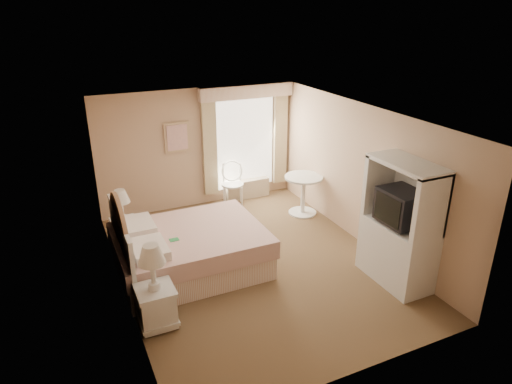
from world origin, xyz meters
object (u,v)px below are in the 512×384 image
bed (184,250)px  nightstand_far (124,226)px  nightstand_near (155,296)px  round_table (303,189)px  cafe_chair (232,180)px  armoire (399,233)px

bed → nightstand_far: bearing=120.3°
nightstand_near → round_table: (3.59, 2.27, 0.09)m
cafe_chair → round_table: bearing=-24.1°
bed → nightstand_near: bearing=-122.2°
bed → round_table: (2.86, 1.11, 0.16)m
armoire → bed: bearing=150.9°
nightstand_near → round_table: nightstand_near is taller
round_table → cafe_chair: (-1.14, 1.04, 0.01)m
bed → nightstand_far: (-0.73, 1.25, 0.02)m
nightstand_near → cafe_chair: bearing=53.5°
nightstand_far → nightstand_near: bearing=-90.0°
cafe_chair → armoire: (1.21, -3.78, 0.25)m
nightstand_near → bed: bearing=57.8°
nightstand_far → armoire: bearing=-38.2°
nightstand_far → bed: bearing=-59.7°
armoire → nightstand_near: bearing=172.7°
bed → round_table: bearing=21.3°
nightstand_far → armoire: armoire is taller
nightstand_far → round_table: bearing=-2.1°
cafe_chair → armoire: 3.97m
bed → nightstand_far: size_ratio=2.17×
nightstand_far → round_table: (3.59, -0.13, 0.14)m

